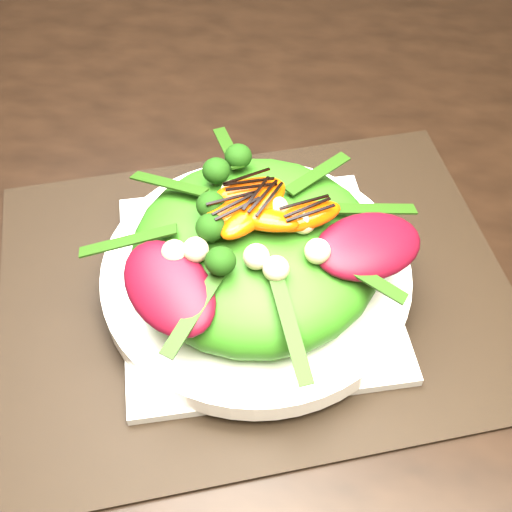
# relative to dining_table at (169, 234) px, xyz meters

# --- Properties ---
(floor) EXTENTS (4.00, 4.00, 0.01)m
(floor) POSITION_rel_dining_table_xyz_m (0.00, 0.00, -0.73)
(floor) COLOR brown
(floor) RESTS_ON ground
(dining_table) EXTENTS (1.60, 0.90, 0.75)m
(dining_table) POSITION_rel_dining_table_xyz_m (0.00, 0.00, 0.00)
(dining_table) COLOR black
(dining_table) RESTS_ON floor
(placemat) EXTENTS (0.53, 0.46, 0.00)m
(placemat) POSITION_rel_dining_table_xyz_m (0.10, -0.07, 0.02)
(placemat) COLOR black
(placemat) RESTS_ON dining_table
(plate_base) EXTENTS (0.29, 0.29, 0.01)m
(plate_base) POSITION_rel_dining_table_xyz_m (0.10, -0.07, 0.03)
(plate_base) COLOR silver
(plate_base) RESTS_ON placemat
(salad_bowl) EXTENTS (0.29, 0.29, 0.02)m
(salad_bowl) POSITION_rel_dining_table_xyz_m (0.10, -0.07, 0.04)
(salad_bowl) COLOR white
(salad_bowl) RESTS_ON plate_base
(lettuce_mound) EXTENTS (0.24, 0.24, 0.07)m
(lettuce_mound) POSITION_rel_dining_table_xyz_m (0.10, -0.07, 0.07)
(lettuce_mound) COLOR #2D6913
(lettuce_mound) RESTS_ON salad_bowl
(radicchio_leaf) EXTENTS (0.11, 0.10, 0.02)m
(radicchio_leaf) POSITION_rel_dining_table_xyz_m (0.18, -0.08, 0.10)
(radicchio_leaf) COLOR #4A0814
(radicchio_leaf) RESTS_ON lettuce_mound
(orange_segment) EXTENTS (0.06, 0.04, 0.01)m
(orange_segment) POSITION_rel_dining_table_xyz_m (0.10, -0.06, 0.12)
(orange_segment) COLOR #C53903
(orange_segment) RESTS_ON lettuce_mound
(broccoli_floret) EXTENTS (0.03, 0.03, 0.03)m
(broccoli_floret) POSITION_rel_dining_table_xyz_m (0.03, -0.04, 0.12)
(broccoli_floret) COLOR #163509
(broccoli_floret) RESTS_ON lettuce_mound
(macadamia_nut) EXTENTS (0.03, 0.03, 0.02)m
(macadamia_nut) POSITION_rel_dining_table_xyz_m (0.12, -0.11, 0.12)
(macadamia_nut) COLOR #FAF5B0
(macadamia_nut) RESTS_ON lettuce_mound
(balsamic_drizzle) EXTENTS (0.04, 0.02, 0.00)m
(balsamic_drizzle) POSITION_rel_dining_table_xyz_m (0.10, -0.06, 0.13)
(balsamic_drizzle) COLOR black
(balsamic_drizzle) RESTS_ON orange_segment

